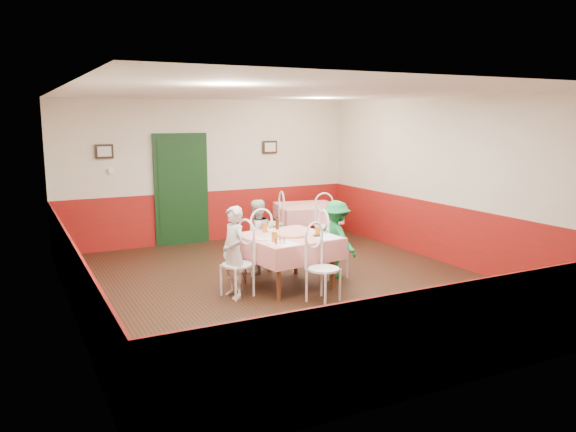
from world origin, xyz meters
name	(u,v)px	position (x,y,z in m)	size (l,w,h in m)	color
floor	(290,286)	(0.00, 0.00, 0.00)	(7.00, 7.00, 0.00)	black
ceiling	(290,92)	(0.00, 0.00, 2.80)	(7.00, 7.00, 0.00)	white
back_wall	(210,171)	(0.00, 3.50, 1.40)	(6.00, 0.10, 2.80)	beige
front_wall	(470,238)	(0.00, -3.50, 1.40)	(6.00, 0.10, 2.80)	beige
left_wall	(67,207)	(-3.00, 0.00, 1.40)	(0.10, 7.00, 2.80)	beige
right_wall	(449,181)	(3.00, 0.00, 1.40)	(0.10, 7.00, 2.80)	beige
wainscot_back	(211,216)	(0.00, 3.48, 0.50)	(6.00, 0.03, 1.00)	maroon
wainscot_front	(463,333)	(0.00, -3.48, 0.50)	(6.00, 0.03, 1.00)	maroon
wainscot_left	(74,279)	(-2.98, 0.00, 0.50)	(0.03, 7.00, 1.00)	maroon
wainscot_right	(446,234)	(2.98, 0.00, 0.50)	(0.03, 7.00, 1.00)	maroon
door	(181,191)	(-0.60, 3.45, 1.05)	(0.96, 0.06, 2.10)	black
picture_left	(104,151)	(-2.00, 3.45, 1.85)	(0.32, 0.03, 0.26)	black
picture_right	(270,147)	(1.30, 3.45, 1.85)	(0.32, 0.03, 0.26)	black
thermostat	(111,171)	(-1.90, 3.45, 1.50)	(0.10, 0.03, 0.10)	white
main_table	(288,261)	(-0.03, 0.01, 0.38)	(1.22, 1.22, 0.77)	red
second_table	(307,224)	(1.63, 2.43, 0.38)	(1.12, 1.12, 0.77)	red
chair_left	(237,265)	(-0.87, -0.10, 0.45)	(0.42, 0.42, 0.90)	white
chair_right	(333,249)	(0.81, 0.11, 0.45)	(0.42, 0.42, 0.90)	white
chair_far	(258,245)	(-0.13, 0.85, 0.45)	(0.42, 0.42, 0.90)	white
chair_near	(323,269)	(0.08, -0.84, 0.45)	(0.42, 0.42, 0.90)	white
chair_second_a	(273,224)	(0.88, 2.43, 0.45)	(0.42, 0.42, 0.90)	white
chair_second_b	(327,227)	(1.63, 1.68, 0.45)	(0.42, 0.42, 0.90)	white
pizza	(292,235)	(0.01, -0.04, 0.77)	(0.42, 0.42, 0.03)	#B74723
plate_left	(263,239)	(-0.46, -0.06, 0.77)	(0.25, 0.25, 0.01)	white
plate_right	(310,232)	(0.38, 0.08, 0.77)	(0.25, 0.25, 0.01)	white
plate_far	(273,230)	(-0.07, 0.43, 0.77)	(0.25, 0.25, 0.01)	white
glass_a	(274,237)	(-0.39, -0.29, 0.83)	(0.08, 0.08, 0.14)	#BF7219
glass_b	(317,231)	(0.36, -0.17, 0.82)	(0.07, 0.07, 0.12)	#BF7219
glass_c	(265,228)	(-0.23, 0.37, 0.83)	(0.07, 0.07, 0.14)	#BF7219
beer_bottle	(277,224)	(0.01, 0.43, 0.86)	(0.05, 0.05, 0.20)	#381C0A
shaker_a	(280,241)	(-0.38, -0.45, 0.81)	(0.04, 0.04, 0.09)	silver
shaker_b	(284,241)	(-0.33, -0.47, 0.81)	(0.04, 0.04, 0.09)	silver
shaker_c	(276,241)	(-0.43, -0.43, 0.81)	(0.04, 0.04, 0.09)	#B23319
menu_left	(283,243)	(-0.31, -0.42, 0.76)	(0.30, 0.40, 0.00)	white
menu_right	(326,237)	(0.42, -0.33, 0.76)	(0.30, 0.40, 0.00)	white
wallet	(318,236)	(0.33, -0.24, 0.77)	(0.11, 0.09, 0.02)	black
diner_left	(234,252)	(-0.92, -0.10, 0.64)	(0.46, 0.30, 1.27)	gray
diner_far	(256,236)	(-0.14, 0.90, 0.59)	(0.57, 0.45, 1.18)	gray
diner_right	(336,239)	(0.86, 0.12, 0.60)	(0.77, 0.44, 1.20)	gray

